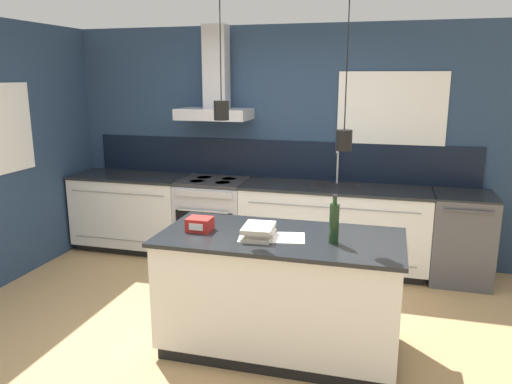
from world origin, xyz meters
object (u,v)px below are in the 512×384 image
at_px(bottle_on_island, 334,223).
at_px(red_supply_box, 200,224).
at_px(dishwasher, 461,238).
at_px(oven_range, 214,219).
at_px(book_stack, 259,231).

distance_m(bottle_on_island, red_supply_box, 1.02).
bearing_deg(red_supply_box, dishwasher, 40.81).
height_order(oven_range, bottle_on_island, bottle_on_island).
relative_size(oven_range, bottle_on_island, 2.62).
distance_m(dishwasher, book_stack, 2.52).
bearing_deg(book_stack, red_supply_box, 175.15).
relative_size(dishwasher, red_supply_box, 4.98).
bearing_deg(oven_range, dishwasher, 0.09).
bearing_deg(book_stack, bottle_on_island, 1.73).
bearing_deg(red_supply_box, oven_range, 107.01).
bearing_deg(book_stack, oven_range, 119.15).
height_order(dishwasher, red_supply_box, red_supply_box).
distance_m(bottle_on_island, book_stack, 0.54).
relative_size(dishwasher, book_stack, 2.87).
relative_size(oven_range, dishwasher, 1.00).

